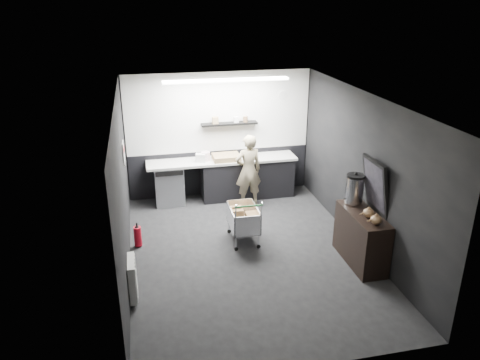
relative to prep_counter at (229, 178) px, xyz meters
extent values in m
plane|color=black|center=(-0.14, -2.42, -0.46)|extent=(5.50, 5.50, 0.00)
plane|color=white|center=(-0.14, -2.42, 2.24)|extent=(5.50, 5.50, 0.00)
plane|color=black|center=(-0.14, 0.33, 0.89)|extent=(5.50, 0.00, 5.50)
plane|color=black|center=(-0.14, -5.17, 0.89)|extent=(5.50, 0.00, 5.50)
plane|color=black|center=(-2.14, -2.42, 0.89)|extent=(0.00, 5.50, 5.50)
plane|color=black|center=(1.86, -2.42, 0.89)|extent=(0.00, 5.50, 5.50)
cube|color=silver|center=(-0.14, 0.31, 1.39)|extent=(3.95, 0.02, 1.70)
cube|color=black|center=(-0.14, 0.31, 0.04)|extent=(3.95, 0.02, 1.00)
cube|color=black|center=(0.06, 0.20, 1.16)|extent=(1.20, 0.22, 0.04)
cylinder|color=silver|center=(1.26, 0.30, 1.69)|extent=(0.20, 0.03, 0.20)
cube|color=silver|center=(-2.12, -1.12, 1.09)|extent=(0.02, 0.30, 0.40)
cube|color=red|center=(-2.11, -1.12, 1.16)|extent=(0.02, 0.22, 0.10)
cube|color=silver|center=(-2.08, -3.32, -0.11)|extent=(0.10, 0.50, 0.60)
cube|color=white|center=(-0.14, -0.57, 2.21)|extent=(2.40, 0.20, 0.04)
cube|color=black|center=(0.41, 0.00, -0.03)|extent=(2.00, 0.56, 0.85)
cube|color=#B5B5B0|center=(-0.14, 0.00, 0.42)|extent=(3.20, 0.60, 0.05)
cube|color=#9EA0A5|center=(-1.29, 0.00, -0.03)|extent=(0.60, 0.58, 0.85)
cube|color=black|center=(-1.29, -0.30, 0.32)|extent=(0.56, 0.02, 0.10)
imported|color=#C0B898|center=(0.33, -0.45, 0.31)|extent=(0.59, 0.42, 1.54)
cube|color=silver|center=(-0.11, -1.95, -0.18)|extent=(0.49, 0.75, 0.02)
cube|color=silver|center=(-0.35, -1.95, 0.00)|extent=(0.02, 0.75, 0.39)
cube|color=silver|center=(0.12, -1.95, 0.00)|extent=(0.02, 0.75, 0.39)
cube|color=silver|center=(-0.11, -2.32, 0.00)|extent=(0.48, 0.02, 0.39)
cube|color=silver|center=(-0.11, -1.59, 0.00)|extent=(0.48, 0.02, 0.39)
cylinder|color=silver|center=(-0.32, -2.29, -0.31)|extent=(0.02, 0.02, 0.26)
cylinder|color=silver|center=(0.09, -2.29, -0.31)|extent=(0.02, 0.02, 0.26)
cylinder|color=silver|center=(-0.32, -1.62, -0.31)|extent=(0.02, 0.02, 0.26)
cylinder|color=silver|center=(0.09, -1.62, -0.31)|extent=(0.02, 0.02, 0.26)
cylinder|color=#227F38|center=(-0.11, -2.38, 0.42)|extent=(0.48, 0.03, 0.03)
cube|color=brown|center=(-0.22, -1.87, -0.01)|extent=(0.21, 0.26, 0.33)
cube|color=brown|center=(0.01, -2.06, -0.03)|extent=(0.19, 0.25, 0.30)
cylinder|color=black|center=(-0.32, -2.29, -0.42)|extent=(0.07, 0.03, 0.07)
cylinder|color=black|center=(-0.32, -1.62, -0.42)|extent=(0.07, 0.03, 0.07)
cylinder|color=black|center=(0.09, -2.29, -0.42)|extent=(0.07, 0.03, 0.07)
cylinder|color=black|center=(0.09, -1.62, -0.42)|extent=(0.07, 0.03, 0.07)
cube|color=black|center=(1.62, -3.08, -0.01)|extent=(0.45, 1.19, 0.89)
cylinder|color=silver|center=(1.62, -2.68, 0.69)|extent=(0.30, 0.30, 0.46)
cylinder|color=black|center=(1.62, -2.68, 0.93)|extent=(0.30, 0.30, 0.04)
sphere|color=black|center=(1.62, -2.68, 0.97)|extent=(0.05, 0.05, 0.05)
ellipsoid|color=brown|center=(1.62, -3.23, 0.52)|extent=(0.18, 0.18, 0.14)
ellipsoid|color=brown|center=(1.62, -3.47, 0.52)|extent=(0.18, 0.18, 0.14)
cube|color=black|center=(1.80, -3.03, 0.88)|extent=(0.20, 0.70, 0.89)
cube|color=black|center=(1.78, -3.03, 0.88)|extent=(0.14, 0.60, 0.77)
cylinder|color=red|center=(-1.99, -1.77, -0.26)|extent=(0.13, 0.13, 0.36)
cone|color=black|center=(-1.99, -1.77, -0.05)|extent=(0.09, 0.09, 0.05)
cylinder|color=black|center=(-1.99, -1.77, -0.02)|extent=(0.03, 0.03, 0.05)
cube|color=olive|center=(-0.06, -0.05, 0.50)|extent=(0.57, 0.44, 0.11)
cylinder|color=beige|center=(-0.49, 0.00, 0.54)|extent=(0.19, 0.19, 0.19)
cube|color=silver|center=(-0.60, -0.05, 0.53)|extent=(0.22, 0.19, 0.18)
camera|label=1|loc=(-1.79, -9.28, 3.73)|focal=35.00mm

